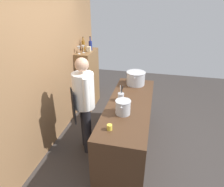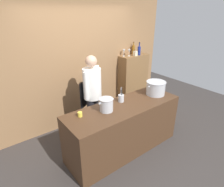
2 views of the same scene
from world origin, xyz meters
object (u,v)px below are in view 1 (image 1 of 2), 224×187
butter_jar (110,127)px  utensil_crock (121,97)px  wine_bottle_cobalt (90,45)px  wine_glass_short (79,49)px  stockpot_large (136,78)px  spice_tin_cream (89,49)px  chef (84,100)px  stockpot_small (123,107)px  wine_bottle_amber (83,45)px  wine_glass_tall (83,47)px

butter_jar → utensil_crock: bearing=0.5°
wine_bottle_cobalt → wine_glass_short: 0.39m
stockpot_large → utensil_crock: 0.74m
wine_glass_short → spice_tin_cream: bearing=-29.0°
wine_bottle_cobalt → spice_tin_cream: bearing=-178.3°
chef → stockpot_large: size_ratio=3.89×
stockpot_small → spice_tin_cream: (1.64, 1.07, 0.41)m
wine_bottle_amber → utensil_crock: bearing=-139.8°
chef → stockpot_small: chef is taller
stockpot_large → wine_bottle_cobalt: wine_bottle_cobalt is taller
stockpot_small → wine_glass_short: bearing=40.8°
wine_bottle_cobalt → butter_jar: bearing=-156.0°
stockpot_large → wine_bottle_amber: bearing=64.9°
stockpot_large → utensil_crock: bearing=167.7°
chef → butter_jar: (-0.57, -0.56, -0.03)m
wine_glass_short → wine_glass_tall: bearing=-26.1°
wine_bottle_amber → wine_glass_tall: (-0.21, -0.08, 0.00)m
wine_bottle_cobalt → stockpot_small: bearing=-148.7°
stockpot_large → spice_tin_cream: 1.30m
butter_jar → stockpot_large: bearing=-5.5°
utensil_crock → wine_glass_tall: 1.61m
wine_bottle_amber → spice_tin_cream: size_ratio=2.70×
stockpot_large → stockpot_small: stockpot_large is taller
stockpot_large → stockpot_small: size_ratio=1.47×
wine_bottle_cobalt → wine_glass_tall: bearing=163.5°
stockpot_large → wine_bottle_cobalt: 1.37m
stockpot_small → wine_glass_short: 1.90m
utensil_crock → wine_bottle_cobalt: wine_bottle_cobalt is taller
stockpot_large → wine_glass_short: 1.36m
butter_jar → wine_bottle_cobalt: bearing=24.0°
butter_jar → wine_glass_tall: 2.27m
chef → wine_glass_tall: bearing=168.5°
wine_bottle_cobalt → wine_bottle_amber: bearing=106.6°
chef → wine_glass_tall: size_ratio=10.35×
stockpot_large → spice_tin_cream: spice_tin_cream is taller
stockpot_large → wine_bottle_amber: wine_bottle_amber is taller
stockpot_small → butter_jar: size_ratio=3.92×
butter_jar → wine_glass_tall: bearing=28.5°
stockpot_small → wine_bottle_cobalt: wine_bottle_cobalt is taller
chef → wine_bottle_cobalt: wine_bottle_cobalt is taller
wine_glass_short → utensil_crock: bearing=-132.2°
butter_jar → spice_tin_cream: spice_tin_cream is taller
utensil_crock → wine_bottle_cobalt: (1.37, 0.97, 0.51)m
wine_glass_short → spice_tin_cream: wine_glass_short is taller
utensil_crock → butter_jar: size_ratio=3.70×
chef → stockpot_small: 0.68m
wine_bottle_cobalt → spice_tin_cream: size_ratio=2.77×
wine_bottle_cobalt → wine_glass_short: bearing=160.4°
utensil_crock → butter_jar: utensil_crock is taller
butter_jar → wine_bottle_amber: size_ratio=0.25×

